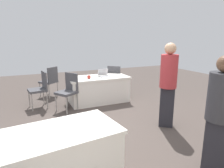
{
  "coord_description": "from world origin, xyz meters",
  "views": [
    {
      "loc": [
        1.43,
        3.52,
        1.83
      ],
      "look_at": [
        -0.2,
        -0.07,
        0.9
      ],
      "focal_mm": 31.49,
      "sensor_mm": 36.0,
      "label": 1
    }
  ],
  "objects_px": {
    "chair_by_pillar": "(40,87)",
    "laptop_silver": "(104,75)",
    "chair_near_front": "(50,80)",
    "chair_aisle": "(68,89)",
    "scissors_red": "(109,76)",
    "table_back_left": "(52,160)",
    "person_presenter": "(220,112)",
    "table_foreground": "(98,89)",
    "chair_tucked_right": "(115,78)",
    "yarn_ball": "(89,77)",
    "person_attendee_standing": "(168,81)"
  },
  "relations": [
    {
      "from": "chair_by_pillar",
      "to": "laptop_silver",
      "type": "distance_m",
      "value": 1.79
    },
    {
      "from": "chair_near_front",
      "to": "chair_aisle",
      "type": "xyz_separation_m",
      "value": [
        -0.27,
        1.45,
        0.01
      ]
    },
    {
      "from": "laptop_silver",
      "to": "scissors_red",
      "type": "height_order",
      "value": "laptop_silver"
    },
    {
      "from": "table_back_left",
      "to": "chair_near_front",
      "type": "distance_m",
      "value": 4.12
    },
    {
      "from": "chair_by_pillar",
      "to": "person_presenter",
      "type": "relative_size",
      "value": 0.59
    },
    {
      "from": "chair_aisle",
      "to": "scissors_red",
      "type": "bearing_deg",
      "value": -111.06
    },
    {
      "from": "chair_by_pillar",
      "to": "table_foreground",
      "type": "bearing_deg",
      "value": -104.57
    },
    {
      "from": "table_foreground",
      "to": "chair_tucked_right",
      "type": "bearing_deg",
      "value": -146.66
    },
    {
      "from": "yarn_ball",
      "to": "chair_by_pillar",
      "type": "bearing_deg",
      "value": -14.53
    },
    {
      "from": "chair_tucked_right",
      "to": "chair_aisle",
      "type": "relative_size",
      "value": 1.0
    },
    {
      "from": "laptop_silver",
      "to": "scissors_red",
      "type": "relative_size",
      "value": 1.86
    },
    {
      "from": "chair_aisle",
      "to": "chair_by_pillar",
      "type": "xyz_separation_m",
      "value": [
        0.64,
        -0.51,
        0.01
      ]
    },
    {
      "from": "chair_near_front",
      "to": "chair_by_pillar",
      "type": "height_order",
      "value": "chair_by_pillar"
    },
    {
      "from": "person_attendee_standing",
      "to": "scissors_red",
      "type": "relative_size",
      "value": 9.66
    },
    {
      "from": "chair_near_front",
      "to": "chair_by_pillar",
      "type": "xyz_separation_m",
      "value": [
        0.38,
        0.94,
        0.01
      ]
    },
    {
      "from": "table_foreground",
      "to": "table_back_left",
      "type": "distance_m",
      "value": 3.42
    },
    {
      "from": "table_back_left",
      "to": "yarn_ball",
      "type": "distance_m",
      "value": 3.17
    },
    {
      "from": "chair_tucked_right",
      "to": "scissors_red",
      "type": "height_order",
      "value": "chair_tucked_right"
    },
    {
      "from": "table_back_left",
      "to": "scissors_red",
      "type": "height_order",
      "value": "scissors_red"
    },
    {
      "from": "person_presenter",
      "to": "yarn_ball",
      "type": "bearing_deg",
      "value": -23.7
    },
    {
      "from": "table_back_left",
      "to": "yarn_ball",
      "type": "bearing_deg",
      "value": -116.24
    },
    {
      "from": "table_foreground",
      "to": "table_back_left",
      "type": "bearing_deg",
      "value": 59.97
    },
    {
      "from": "chair_aisle",
      "to": "person_attendee_standing",
      "type": "relative_size",
      "value": 0.55
    },
    {
      "from": "chair_tucked_right",
      "to": "chair_by_pillar",
      "type": "relative_size",
      "value": 0.99
    },
    {
      "from": "table_foreground",
      "to": "chair_aisle",
      "type": "bearing_deg",
      "value": 19.28
    },
    {
      "from": "chair_by_pillar",
      "to": "yarn_ball",
      "type": "relative_size",
      "value": 9.77
    },
    {
      "from": "person_attendee_standing",
      "to": "yarn_ball",
      "type": "bearing_deg",
      "value": 155.09
    },
    {
      "from": "table_back_left",
      "to": "person_presenter",
      "type": "distance_m",
      "value": 2.2
    },
    {
      "from": "table_foreground",
      "to": "chair_aisle",
      "type": "distance_m",
      "value": 1.01
    },
    {
      "from": "chair_by_pillar",
      "to": "laptop_silver",
      "type": "xyz_separation_m",
      "value": [
        -1.77,
        0.2,
        0.22
      ]
    },
    {
      "from": "table_back_left",
      "to": "chair_aisle",
      "type": "xyz_separation_m",
      "value": [
        -0.77,
        -2.63,
        0.18
      ]
    },
    {
      "from": "chair_by_pillar",
      "to": "scissors_red",
      "type": "height_order",
      "value": "chair_by_pillar"
    },
    {
      "from": "chair_by_pillar",
      "to": "person_attendee_standing",
      "type": "bearing_deg",
      "value": -143.28
    },
    {
      "from": "chair_tucked_right",
      "to": "chair_aisle",
      "type": "height_order",
      "value": "chair_aisle"
    },
    {
      "from": "chair_near_front",
      "to": "scissors_red",
      "type": "xyz_separation_m",
      "value": [
        -1.51,
        1.22,
        0.2
      ]
    },
    {
      "from": "laptop_silver",
      "to": "chair_tucked_right",
      "type": "bearing_deg",
      "value": -141.72
    },
    {
      "from": "table_foreground",
      "to": "chair_near_front",
      "type": "relative_size",
      "value": 1.82
    },
    {
      "from": "person_presenter",
      "to": "scissors_red",
      "type": "height_order",
      "value": "person_presenter"
    },
    {
      "from": "person_presenter",
      "to": "chair_by_pillar",
      "type": "bearing_deg",
      "value": -7.58
    },
    {
      "from": "table_back_left",
      "to": "scissors_red",
      "type": "bearing_deg",
      "value": -125.13
    },
    {
      "from": "chair_near_front",
      "to": "chair_by_pillar",
      "type": "bearing_deg",
      "value": -151.62
    },
    {
      "from": "laptop_silver",
      "to": "yarn_ball",
      "type": "height_order",
      "value": "laptop_silver"
    },
    {
      "from": "table_back_left",
      "to": "chair_by_pillar",
      "type": "bearing_deg",
      "value": -92.4
    },
    {
      "from": "person_presenter",
      "to": "person_attendee_standing",
      "type": "height_order",
      "value": "person_attendee_standing"
    },
    {
      "from": "chair_aisle",
      "to": "yarn_ball",
      "type": "relative_size",
      "value": 9.7
    },
    {
      "from": "table_foreground",
      "to": "chair_aisle",
      "type": "relative_size",
      "value": 1.81
    },
    {
      "from": "chair_by_pillar",
      "to": "table_back_left",
      "type": "bearing_deg",
      "value": 169.58
    },
    {
      "from": "yarn_ball",
      "to": "chair_tucked_right",
      "type": "bearing_deg",
      "value": -149.23
    },
    {
      "from": "table_back_left",
      "to": "table_foreground",
      "type": "bearing_deg",
      "value": -120.03
    },
    {
      "from": "table_foreground",
      "to": "chair_by_pillar",
      "type": "distance_m",
      "value": 1.6
    }
  ]
}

